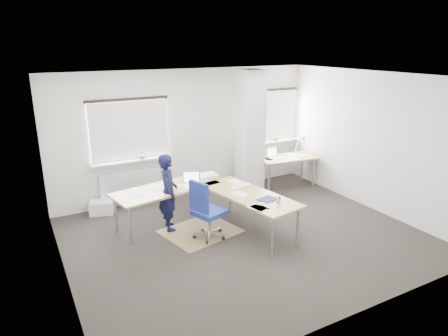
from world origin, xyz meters
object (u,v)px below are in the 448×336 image
person (168,192)px  task_chair (208,222)px  desk_main (209,192)px  desk_side (287,159)px

person → task_chair: bearing=-137.1°
person → desk_main: bearing=-103.2°
desk_side → person: 3.42m
desk_side → person: person is taller
desk_main → task_chair: size_ratio=2.55×
desk_main → task_chair: (-0.23, -0.41, -0.39)m
desk_main → desk_side: (2.64, 1.13, -0.01)m
desk_main → person: (-0.68, 0.29, 0.03)m
desk_main → desk_side: desk_side is taller
desk_main → desk_side: size_ratio=1.91×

